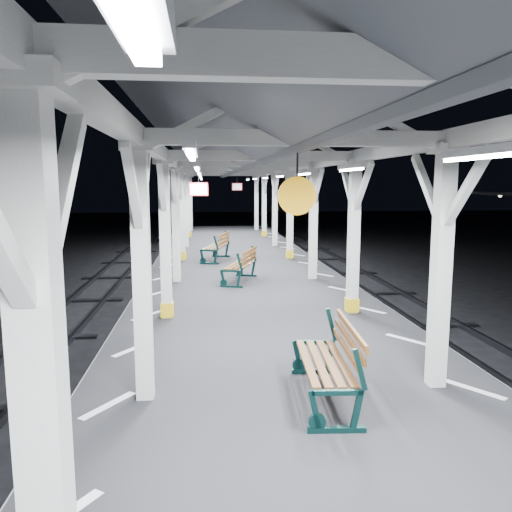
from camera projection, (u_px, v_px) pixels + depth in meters
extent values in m
plane|color=black|center=(274.00, 398.00, 8.92)|extent=(120.00, 120.00, 0.00)
cube|color=black|center=(274.00, 372.00, 8.85)|extent=(6.00, 50.00, 1.00)
cube|color=silver|center=(132.00, 349.00, 8.52)|extent=(1.00, 48.00, 0.01)
cube|color=silver|center=(408.00, 340.00, 9.03)|extent=(1.00, 48.00, 0.01)
cube|color=#2D2D33|center=(14.00, 405.00, 8.45)|extent=(0.08, 60.00, 0.16)
cube|color=#2D2D33|center=(508.00, 384.00, 9.37)|extent=(0.08, 60.00, 0.16)
cube|color=silver|center=(43.00, 432.00, 2.44)|extent=(0.22, 0.22, 3.20)
cube|color=silver|center=(20.00, 79.00, 2.20)|extent=(0.40, 0.40, 0.12)
cube|color=silver|center=(61.00, 193.00, 2.81)|extent=(0.10, 0.99, 0.99)
cube|color=silver|center=(142.00, 279.00, 6.37)|extent=(0.22, 0.22, 3.20)
cube|color=silver|center=(138.00, 146.00, 6.14)|extent=(0.40, 0.40, 0.12)
cube|color=silver|center=(144.00, 188.00, 6.75)|extent=(0.10, 0.99, 0.99)
cube|color=silver|center=(133.00, 189.00, 5.67)|extent=(0.10, 0.99, 0.99)
cube|color=silver|center=(165.00, 243.00, 10.31)|extent=(0.22, 0.22, 3.20)
cube|color=silver|center=(163.00, 161.00, 10.07)|extent=(0.40, 0.40, 0.12)
cube|color=yellow|center=(167.00, 309.00, 10.51)|extent=(0.26, 0.26, 0.30)
cube|color=silver|center=(166.00, 186.00, 10.69)|extent=(0.10, 0.99, 0.99)
cube|color=silver|center=(162.00, 187.00, 9.60)|extent=(0.10, 0.99, 0.99)
cube|color=silver|center=(176.00, 226.00, 14.25)|extent=(0.22, 0.22, 3.20)
cube|color=silver|center=(175.00, 168.00, 14.01)|extent=(0.40, 0.40, 0.12)
cube|color=silver|center=(176.00, 186.00, 14.62)|extent=(0.10, 0.99, 0.99)
cube|color=silver|center=(174.00, 186.00, 13.54)|extent=(0.10, 0.99, 0.99)
cube|color=silver|center=(182.00, 217.00, 18.19)|extent=(0.22, 0.22, 3.20)
cube|color=silver|center=(181.00, 171.00, 17.95)|extent=(0.40, 0.40, 0.12)
cube|color=yellow|center=(183.00, 256.00, 18.39)|extent=(0.26, 0.26, 0.30)
cube|color=silver|center=(182.00, 185.00, 18.56)|extent=(0.10, 0.99, 0.99)
cube|color=silver|center=(181.00, 185.00, 17.48)|extent=(0.10, 0.99, 0.99)
cube|color=silver|center=(186.00, 211.00, 22.12)|extent=(0.22, 0.22, 3.20)
cube|color=silver|center=(185.00, 173.00, 21.88)|extent=(0.40, 0.40, 0.12)
cube|color=silver|center=(186.00, 185.00, 22.50)|extent=(0.10, 0.99, 0.99)
cube|color=silver|center=(185.00, 185.00, 21.42)|extent=(0.10, 0.99, 0.99)
cube|color=silver|center=(188.00, 207.00, 26.06)|extent=(0.22, 0.22, 3.20)
cube|color=silver|center=(188.00, 175.00, 25.82)|extent=(0.40, 0.40, 0.12)
cube|color=yellow|center=(189.00, 234.00, 26.26)|extent=(0.26, 0.26, 0.30)
cube|color=silver|center=(188.00, 185.00, 26.44)|extent=(0.10, 0.99, 0.99)
cube|color=silver|center=(188.00, 185.00, 25.35)|extent=(0.10, 0.99, 0.99)
cube|color=silver|center=(190.00, 204.00, 30.00)|extent=(0.22, 0.22, 3.20)
cube|color=silver|center=(190.00, 176.00, 29.76)|extent=(0.40, 0.40, 0.12)
cube|color=silver|center=(190.00, 185.00, 30.37)|extent=(0.10, 0.99, 0.99)
cube|color=silver|center=(190.00, 185.00, 29.29)|extent=(0.10, 0.99, 0.99)
cube|color=silver|center=(441.00, 273.00, 6.79)|extent=(0.22, 0.22, 3.20)
cube|color=silver|center=(447.00, 149.00, 6.55)|extent=(0.40, 0.40, 0.12)
cube|color=silver|center=(427.00, 188.00, 7.16)|extent=(0.10, 0.99, 0.99)
cube|color=silver|center=(467.00, 188.00, 6.08)|extent=(0.10, 0.99, 0.99)
cube|color=silver|center=(354.00, 240.00, 10.72)|extent=(0.22, 0.22, 3.20)
cube|color=silver|center=(356.00, 162.00, 10.48)|extent=(0.40, 0.40, 0.12)
cube|color=yellow|center=(352.00, 305.00, 10.93)|extent=(0.26, 0.26, 0.30)
cube|color=silver|center=(348.00, 186.00, 11.10)|extent=(0.10, 0.99, 0.99)
cube|color=silver|center=(363.00, 187.00, 10.02)|extent=(0.10, 0.99, 0.99)
cube|color=silver|center=(313.00, 225.00, 14.66)|extent=(0.22, 0.22, 3.20)
cube|color=silver|center=(314.00, 168.00, 14.42)|extent=(0.40, 0.40, 0.12)
cube|color=silver|center=(310.00, 186.00, 15.04)|extent=(0.10, 0.99, 0.99)
cube|color=silver|center=(318.00, 186.00, 13.95)|extent=(0.10, 0.99, 0.99)
cube|color=silver|center=(290.00, 216.00, 18.60)|extent=(0.22, 0.22, 3.20)
cube|color=silver|center=(290.00, 171.00, 18.36)|extent=(0.40, 0.40, 0.12)
cube|color=yellow|center=(290.00, 254.00, 18.80)|extent=(0.26, 0.26, 0.30)
cube|color=silver|center=(288.00, 185.00, 18.97)|extent=(0.10, 0.99, 0.99)
cube|color=silver|center=(293.00, 185.00, 17.89)|extent=(0.10, 0.99, 0.99)
cube|color=silver|center=(275.00, 211.00, 22.53)|extent=(0.22, 0.22, 3.20)
cube|color=silver|center=(275.00, 174.00, 22.30)|extent=(0.40, 0.40, 0.12)
cube|color=silver|center=(273.00, 185.00, 22.91)|extent=(0.10, 0.99, 0.99)
cube|color=silver|center=(277.00, 185.00, 21.83)|extent=(0.10, 0.99, 0.99)
cube|color=silver|center=(264.00, 207.00, 26.47)|extent=(0.22, 0.22, 3.20)
cube|color=silver|center=(264.00, 175.00, 26.23)|extent=(0.40, 0.40, 0.12)
cube|color=yellow|center=(264.00, 233.00, 26.68)|extent=(0.26, 0.26, 0.30)
cube|color=silver|center=(263.00, 185.00, 26.85)|extent=(0.10, 0.99, 0.99)
cube|color=silver|center=(266.00, 185.00, 25.77)|extent=(0.10, 0.99, 0.99)
cube|color=silver|center=(256.00, 204.00, 30.41)|extent=(0.22, 0.22, 3.20)
cube|color=silver|center=(256.00, 176.00, 30.17)|extent=(0.40, 0.40, 0.12)
cube|color=silver|center=(255.00, 185.00, 30.79)|extent=(0.10, 0.99, 0.99)
cube|color=silver|center=(257.00, 185.00, 29.70)|extent=(0.10, 0.99, 0.99)
cube|color=silver|center=(153.00, 148.00, 8.09)|extent=(0.18, 48.00, 0.24)
cube|color=silver|center=(391.00, 150.00, 8.50)|extent=(0.18, 48.00, 0.24)
cube|color=silver|center=(453.00, 62.00, 2.39)|extent=(4.20, 0.14, 0.20)
cube|color=silver|center=(298.00, 138.00, 6.32)|extent=(4.20, 0.14, 0.20)
cube|color=silver|center=(261.00, 156.00, 10.26)|extent=(4.20, 0.14, 0.20)
cube|color=silver|center=(245.00, 163.00, 14.20)|extent=(4.20, 0.14, 0.20)
cube|color=silver|center=(236.00, 168.00, 18.14)|extent=(4.20, 0.14, 0.20)
cube|color=silver|center=(230.00, 171.00, 22.07)|extent=(4.20, 0.14, 0.20)
cube|color=silver|center=(226.00, 173.00, 26.01)|extent=(4.20, 0.14, 0.20)
cube|color=silver|center=(223.00, 174.00, 29.95)|extent=(4.20, 0.14, 0.20)
cube|color=silver|center=(276.00, 92.00, 8.16)|extent=(0.16, 48.00, 0.20)
cube|color=#53565B|center=(196.00, 114.00, 8.08)|extent=(2.80, 49.00, 1.45)
cube|color=#53565B|center=(352.00, 117.00, 8.35)|extent=(2.80, 49.00, 1.45)
cube|color=silver|center=(191.00, 149.00, 4.26)|extent=(0.10, 1.35, 0.08)
cube|color=white|center=(191.00, 155.00, 4.27)|extent=(0.05, 1.25, 0.05)
cube|color=silver|center=(197.00, 166.00, 8.20)|extent=(0.10, 1.35, 0.08)
cube|color=white|center=(197.00, 169.00, 8.21)|extent=(0.05, 1.25, 0.05)
cube|color=silver|center=(199.00, 172.00, 12.14)|extent=(0.10, 1.35, 0.08)
cube|color=white|center=(199.00, 174.00, 12.14)|extent=(0.05, 1.25, 0.05)
cube|color=silver|center=(200.00, 175.00, 16.07)|extent=(0.10, 1.35, 0.08)
cube|color=white|center=(200.00, 176.00, 16.08)|extent=(0.05, 1.25, 0.05)
cube|color=silver|center=(201.00, 176.00, 20.01)|extent=(0.10, 1.35, 0.08)
cube|color=white|center=(201.00, 178.00, 20.02)|extent=(0.05, 1.25, 0.05)
cube|color=silver|center=(201.00, 178.00, 23.95)|extent=(0.10, 1.35, 0.08)
cube|color=white|center=(201.00, 179.00, 23.96)|extent=(0.05, 1.25, 0.05)
cube|color=silver|center=(202.00, 179.00, 27.89)|extent=(0.10, 1.35, 0.08)
cube|color=white|center=(202.00, 179.00, 27.89)|extent=(0.05, 1.25, 0.05)
cube|color=silver|center=(479.00, 151.00, 4.53)|extent=(0.10, 1.35, 0.08)
cube|color=white|center=(479.00, 157.00, 4.54)|extent=(0.05, 1.25, 0.05)
cube|color=silver|center=(351.00, 166.00, 8.47)|extent=(0.10, 1.35, 0.08)
cube|color=white|center=(351.00, 169.00, 8.47)|extent=(0.05, 1.25, 0.05)
cube|color=silver|center=(304.00, 172.00, 12.40)|extent=(0.10, 1.35, 0.08)
cube|color=white|center=(304.00, 174.00, 12.41)|extent=(0.05, 1.25, 0.05)
cube|color=silver|center=(280.00, 175.00, 16.34)|extent=(0.10, 1.35, 0.08)
cube|color=white|center=(280.00, 176.00, 16.35)|extent=(0.05, 1.25, 0.05)
cube|color=silver|center=(265.00, 177.00, 20.28)|extent=(0.10, 1.35, 0.08)
cube|color=white|center=(265.00, 178.00, 20.29)|extent=(0.05, 1.25, 0.05)
cube|color=silver|center=(255.00, 178.00, 24.22)|extent=(0.10, 1.35, 0.08)
cube|color=white|center=(255.00, 179.00, 24.22)|extent=(0.05, 1.25, 0.05)
cube|color=silver|center=(248.00, 179.00, 28.15)|extent=(0.10, 1.35, 0.08)
cube|color=white|center=(248.00, 179.00, 28.16)|extent=(0.05, 1.25, 0.05)
cylinder|color=black|center=(297.00, 164.00, 6.37)|extent=(0.02, 0.02, 0.30)
cylinder|color=orange|center=(297.00, 196.00, 6.43)|extent=(0.50, 0.04, 0.50)
cylinder|color=black|center=(198.00, 176.00, 13.06)|extent=(0.02, 0.02, 0.36)
cube|color=red|center=(199.00, 189.00, 13.11)|extent=(0.50, 0.03, 0.35)
cube|color=white|center=(199.00, 189.00, 13.11)|extent=(0.44, 0.04, 0.29)
cylinder|color=black|center=(237.00, 179.00, 24.37)|extent=(0.02, 0.02, 0.36)
cube|color=red|center=(237.00, 187.00, 24.42)|extent=(0.50, 0.03, 0.35)
cube|color=white|center=(237.00, 187.00, 24.42)|extent=(0.44, 0.05, 0.29)
cube|color=black|center=(443.00, 218.00, 31.78)|extent=(0.20, 0.20, 3.30)
sphere|color=silver|center=(500.00, 195.00, 25.65)|extent=(0.20, 0.20, 0.20)
sphere|color=silver|center=(445.00, 193.00, 31.56)|extent=(0.20, 0.20, 0.20)
cube|color=black|center=(336.00, 430.00, 5.66)|extent=(0.68, 0.12, 0.07)
cube|color=black|center=(315.00, 412.00, 5.62)|extent=(0.18, 0.07, 0.52)
cube|color=black|center=(357.00, 411.00, 5.64)|extent=(0.16, 0.07, 0.52)
cube|color=black|center=(360.00, 369.00, 5.57)|extent=(0.19, 0.07, 0.49)
cube|color=black|center=(314.00, 371.00, 7.44)|extent=(0.68, 0.12, 0.07)
cube|color=black|center=(298.00, 357.00, 7.40)|extent=(0.18, 0.07, 0.52)
cube|color=black|center=(329.00, 357.00, 7.41)|extent=(0.16, 0.07, 0.52)
cube|color=black|center=(331.00, 325.00, 7.34)|extent=(0.19, 0.07, 0.49)
cube|color=brown|center=(307.00, 362.00, 6.48)|extent=(0.23, 1.71, 0.04)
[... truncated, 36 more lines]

